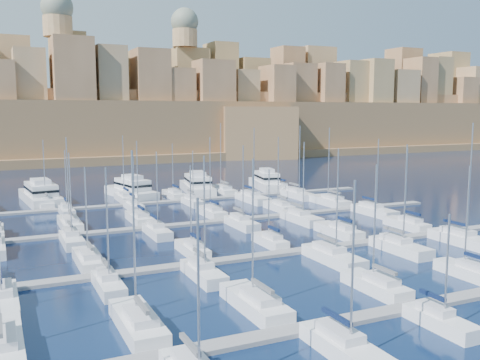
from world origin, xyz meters
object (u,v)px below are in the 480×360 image
sailboat_2 (255,303)px  motor_yacht_a (41,194)px  motor_yacht_d (266,182)px  motor_yacht_b (132,190)px  sailboat_4 (468,271)px  motor_yacht_c (197,185)px  sailboat_0 (1,344)px

sailboat_2 → motor_yacht_a: sailboat_2 is taller
motor_yacht_a → motor_yacht_d: size_ratio=1.23×
motor_yacht_a → motor_yacht_d: (50.46, -1.81, -0.00)m
motor_yacht_b → sailboat_2: bearing=-94.2°
motor_yacht_b → motor_yacht_d: bearing=-1.2°
sailboat_2 → motor_yacht_a: 71.97m
motor_yacht_a → motor_yacht_d: bearing=-2.1°
sailboat_4 → motor_yacht_b: (-20.92, 70.66, 1.00)m
sailboat_2 → sailboat_4: size_ratio=1.13×
motor_yacht_c → sailboat_0: bearing=-121.0°
sailboat_2 → motor_yacht_b: size_ratio=0.84×
sailboat_0 → motor_yacht_c: bearing=59.0°
motor_yacht_c → sailboat_4: bearing=-85.4°
sailboat_4 → motor_yacht_b: 73.70m
motor_yacht_d → motor_yacht_a: bearing=177.9°
motor_yacht_a → motor_yacht_b: same height
sailboat_0 → sailboat_2: (21.69, -0.24, -0.02)m
sailboat_2 → motor_yacht_c: sailboat_2 is taller
motor_yacht_c → sailboat_2: bearing=-106.1°
sailboat_4 → motor_yacht_d: sailboat_4 is taller
sailboat_0 → motor_yacht_d: (58.97, 68.69, 0.95)m
sailboat_2 → motor_yacht_d: 78.38m
sailboat_2 → sailboat_4: sailboat_2 is taller
motor_yacht_b → motor_yacht_c: same height
sailboat_4 → motor_yacht_b: size_ratio=0.74×
motor_yacht_b → motor_yacht_c: (15.15, 0.42, -0.00)m
motor_yacht_d → sailboat_0: bearing=-130.6°
sailboat_2 → motor_yacht_b: bearing=85.8°
sailboat_0 → motor_yacht_b: 74.35m
sailboat_2 → motor_yacht_c: (20.21, 70.02, 0.97)m
motor_yacht_a → motor_yacht_d: same height
sailboat_4 → motor_yacht_d: size_ratio=0.81×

